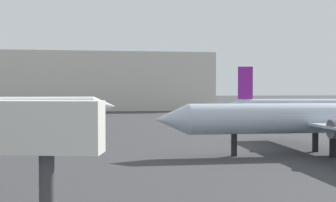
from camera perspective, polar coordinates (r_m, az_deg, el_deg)
name	(u,v)px	position (r m, az deg, el deg)	size (l,w,h in m)	color
airplane_on_taxiway	(316,118)	(46.91, 17.24, -2.00)	(29.90, 27.82, 9.46)	#B2BCCC
airplane_far_left	(306,106)	(83.26, 16.15, -0.56)	(28.03, 20.83, 9.70)	#B2BCCC
terminal_building	(46,82)	(135.40, -14.37, 2.27)	(89.22, 26.55, 15.41)	beige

